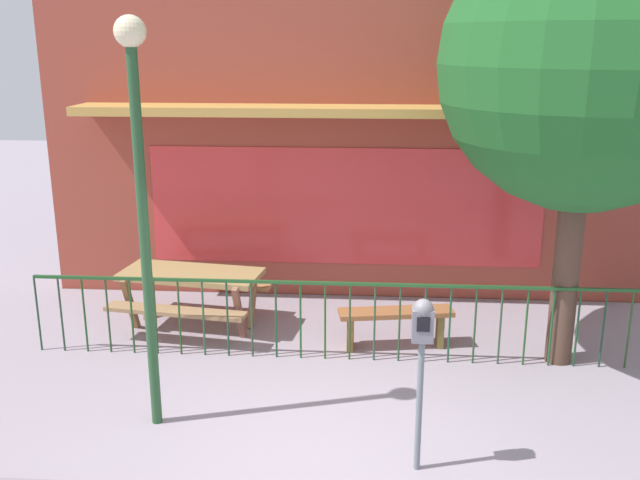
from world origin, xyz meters
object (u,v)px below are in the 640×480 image
object	(u,v)px
picnic_table_left	(191,284)
patio_bench	(396,320)
street_tree	(587,65)
street_lamp	(140,170)
parking_meter_near	(422,340)

from	to	relation	value
picnic_table_left	patio_bench	xyz separation A→B (m)	(2.64, -0.42, -0.26)
patio_bench	street_tree	size ratio (longest dim) A/B	0.29
picnic_table_left	street_lamp	world-z (taller)	street_lamp
parking_meter_near	street_tree	size ratio (longest dim) A/B	0.32
patio_bench	street_tree	bearing A→B (deg)	-7.89
patio_bench	street_lamp	size ratio (longest dim) A/B	0.37
street_tree	picnic_table_left	bearing A→B (deg)	171.49
patio_bench	parking_meter_near	bearing A→B (deg)	-87.52
patio_bench	parking_meter_near	size ratio (longest dim) A/B	0.90
patio_bench	street_tree	world-z (taller)	street_tree
picnic_table_left	patio_bench	size ratio (longest dim) A/B	1.38
street_tree	street_lamp	bearing A→B (deg)	-158.45
picnic_table_left	street_tree	xyz separation A→B (m)	(4.55, -0.68, 2.79)
parking_meter_near	street_lamp	world-z (taller)	street_lamp
picnic_table_left	street_tree	world-z (taller)	street_tree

